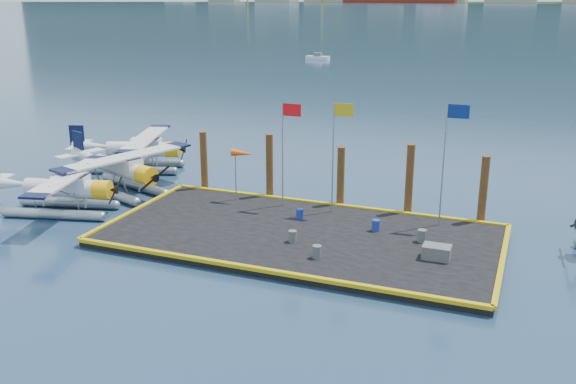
{
  "coord_description": "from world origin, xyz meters",
  "views": [
    {
      "loc": [
        10.8,
        -29.08,
        12.22
      ],
      "look_at": [
        -1.46,
        2.0,
        1.86
      ],
      "focal_mm": 40.0,
      "sensor_mm": 36.0,
      "label": 1
    }
  ],
  "objects_px": {
    "seaplane_b": "(123,171)",
    "piling_0": "(204,163)",
    "drum_5": "(300,214)",
    "windsock": "(243,155)",
    "piling_2": "(341,179)",
    "piling_4": "(483,192)",
    "piling_3": "(409,182)",
    "drum_3": "(293,236)",
    "flagpole_blue": "(448,147)",
    "crate": "(437,252)",
    "piling_1": "(270,168)",
    "flagpole_yellow": "(337,141)",
    "drum_4": "(422,236)",
    "drum_1": "(317,252)",
    "flagpole_red": "(286,139)",
    "drum_2": "(376,225)",
    "seaplane_a": "(66,191)",
    "seaplane_c": "(141,151)"
  },
  "relations": [
    {
      "from": "seaplane_b",
      "to": "piling_0",
      "type": "distance_m",
      "value": 5.17
    },
    {
      "from": "seaplane_b",
      "to": "flagpole_blue",
      "type": "relative_size",
      "value": 1.46
    },
    {
      "from": "seaplane_c",
      "to": "flagpole_yellow",
      "type": "relative_size",
      "value": 1.47
    },
    {
      "from": "flagpole_yellow",
      "to": "windsock",
      "type": "distance_m",
      "value": 5.87
    },
    {
      "from": "drum_3",
      "to": "piling_4",
      "type": "bearing_deg",
      "value": 38.67
    },
    {
      "from": "drum_3",
      "to": "drum_4",
      "type": "height_order",
      "value": "drum_4"
    },
    {
      "from": "seaplane_a",
      "to": "piling_1",
      "type": "relative_size",
      "value": 2.12
    },
    {
      "from": "drum_3",
      "to": "piling_1",
      "type": "bearing_deg",
      "value": 121.36
    },
    {
      "from": "seaplane_b",
      "to": "flagpole_red",
      "type": "relative_size",
      "value": 1.58
    },
    {
      "from": "drum_5",
      "to": "windsock",
      "type": "relative_size",
      "value": 0.18
    },
    {
      "from": "crate",
      "to": "flagpole_red",
      "type": "height_order",
      "value": "flagpole_red"
    },
    {
      "from": "crate",
      "to": "seaplane_b",
      "type": "bearing_deg",
      "value": 168.3
    },
    {
      "from": "drum_3",
      "to": "piling_0",
      "type": "height_order",
      "value": "piling_0"
    },
    {
      "from": "crate",
      "to": "flagpole_blue",
      "type": "bearing_deg",
      "value": 95.0
    },
    {
      "from": "piling_0",
      "to": "flagpole_red",
      "type": "bearing_deg",
      "value": -14.46
    },
    {
      "from": "seaplane_a",
      "to": "piling_0",
      "type": "height_order",
      "value": "piling_0"
    },
    {
      "from": "flagpole_yellow",
      "to": "piling_2",
      "type": "distance_m",
      "value": 3.07
    },
    {
      "from": "drum_3",
      "to": "flagpole_yellow",
      "type": "relative_size",
      "value": 0.09
    },
    {
      "from": "flagpole_red",
      "to": "piling_0",
      "type": "xyz_separation_m",
      "value": [
        -6.21,
        1.6,
        -2.4
      ]
    },
    {
      "from": "drum_4",
      "to": "crate",
      "type": "xyz_separation_m",
      "value": [
        1.03,
        -1.88,
        0.01
      ]
    },
    {
      "from": "drum_4",
      "to": "flagpole_red",
      "type": "xyz_separation_m",
      "value": [
        -8.37,
        2.76,
        3.68
      ]
    },
    {
      "from": "drum_2",
      "to": "crate",
      "type": "relative_size",
      "value": 0.46
    },
    {
      "from": "drum_3",
      "to": "piling_0",
      "type": "distance_m",
      "value": 10.99
    },
    {
      "from": "crate",
      "to": "piling_3",
      "type": "height_order",
      "value": "piling_3"
    },
    {
      "from": "drum_1",
      "to": "flagpole_yellow",
      "type": "xyz_separation_m",
      "value": [
        -1.19,
        6.6,
        3.81
      ]
    },
    {
      "from": "seaplane_b",
      "to": "piling_3",
      "type": "distance_m",
      "value": 17.86
    },
    {
      "from": "drum_2",
      "to": "windsock",
      "type": "xyz_separation_m",
      "value": [
        -8.59,
        2.09,
        2.53
      ]
    },
    {
      "from": "seaplane_a",
      "to": "piling_2",
      "type": "relative_size",
      "value": 2.34
    },
    {
      "from": "drum_5",
      "to": "piling_1",
      "type": "distance_m",
      "value": 4.9
    },
    {
      "from": "crate",
      "to": "piling_3",
      "type": "bearing_deg",
      "value": 112.63
    },
    {
      "from": "seaplane_b",
      "to": "piling_3",
      "type": "xyz_separation_m",
      "value": [
        17.73,
        2.03,
        0.67
      ]
    },
    {
      "from": "crate",
      "to": "piling_2",
      "type": "distance_m",
      "value": 9.16
    },
    {
      "from": "drum_4",
      "to": "flagpole_blue",
      "type": "distance_m",
      "value": 4.87
    },
    {
      "from": "piling_0",
      "to": "flagpole_blue",
      "type": "bearing_deg",
      "value": -6.01
    },
    {
      "from": "drum_3",
      "to": "piling_2",
      "type": "xyz_separation_m",
      "value": [
        0.4,
        6.72,
        1.21
      ]
    },
    {
      "from": "piling_1",
      "to": "piling_2",
      "type": "xyz_separation_m",
      "value": [
        4.5,
        0.0,
        -0.2
      ]
    },
    {
      "from": "piling_2",
      "to": "piling_4",
      "type": "distance_m",
      "value": 8.0
    },
    {
      "from": "drum_2",
      "to": "flagpole_blue",
      "type": "distance_m",
      "value": 5.48
    },
    {
      "from": "crate",
      "to": "piling_1",
      "type": "xyz_separation_m",
      "value": [
        -11.1,
        6.24,
        1.38
      ]
    },
    {
      "from": "crate",
      "to": "flagpole_red",
      "type": "relative_size",
      "value": 0.22
    },
    {
      "from": "seaplane_b",
      "to": "piling_2",
      "type": "xyz_separation_m",
      "value": [
        13.73,
        2.03,
        0.42
      ]
    },
    {
      "from": "seaplane_b",
      "to": "drum_2",
      "type": "height_order",
      "value": "seaplane_b"
    },
    {
      "from": "seaplane_b",
      "to": "piling_3",
      "type": "bearing_deg",
      "value": 115.28
    },
    {
      "from": "flagpole_blue",
      "to": "piling_4",
      "type": "distance_m",
      "value": 3.61
    },
    {
      "from": "drum_3",
      "to": "flagpole_red",
      "type": "height_order",
      "value": "flagpole_red"
    },
    {
      "from": "windsock",
      "to": "piling_2",
      "type": "height_order",
      "value": "piling_2"
    },
    {
      "from": "drum_3",
      "to": "crate",
      "type": "height_order",
      "value": "crate"
    },
    {
      "from": "drum_1",
      "to": "flagpole_yellow",
      "type": "height_order",
      "value": "flagpole_yellow"
    },
    {
      "from": "seaplane_c",
      "to": "piling_2",
      "type": "relative_size",
      "value": 2.39
    },
    {
      "from": "crate",
      "to": "piling_0",
      "type": "relative_size",
      "value": 0.32
    }
  ]
}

